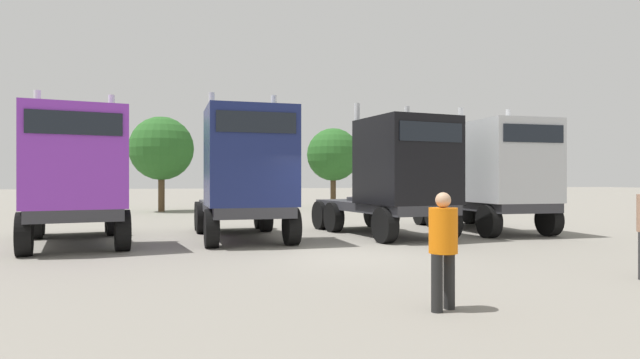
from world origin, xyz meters
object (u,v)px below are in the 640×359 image
semi_truck_purple (75,176)px  semi_truck_navy (246,174)px  semi_truck_silver (499,175)px  semi_truck_black (397,175)px  visitor_in_hivis (443,242)px

semi_truck_purple → semi_truck_navy: size_ratio=1.06×
semi_truck_purple → semi_truck_silver: semi_truck_silver is taller
semi_truck_black → semi_truck_silver: semi_truck_silver is taller
semi_truck_purple → semi_truck_navy: bearing=81.9°
semi_truck_black → semi_truck_silver: 3.88m
semi_truck_navy → semi_truck_black: bearing=87.0°
semi_truck_navy → semi_truck_silver: 8.60m
semi_truck_navy → semi_truck_silver: size_ratio=1.04×
semi_truck_purple → semi_truck_silver: size_ratio=1.10×
semi_truck_purple → semi_truck_silver: bearing=81.6°
semi_truck_purple → visitor_in_hivis: bearing=25.9°
semi_truck_black → visitor_in_hivis: semi_truck_black is taller
semi_truck_navy → semi_truck_silver: (8.60, 0.27, -0.01)m
semi_truck_navy → semi_truck_black: 4.73m
semi_truck_purple → semi_truck_navy: (4.60, 0.19, 0.05)m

